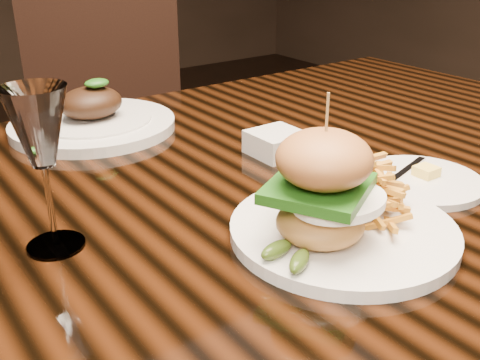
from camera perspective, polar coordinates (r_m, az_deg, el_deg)
dining_table at (r=0.83m, az=-1.51°, el=-4.64°), size 1.60×0.90×0.75m
burger_plate at (r=0.64m, az=10.53°, el=-2.02°), size 0.26×0.26×0.18m
side_saucer at (r=0.82m, az=17.81°, el=-0.06°), size 0.17×0.17×0.02m
ramekin at (r=0.88m, az=3.74°, el=3.77°), size 0.08×0.08×0.04m
wine_glass at (r=0.61m, az=-19.74°, el=4.51°), size 0.07×0.07×0.18m
far_dish at (r=1.02m, az=-14.72°, el=5.89°), size 0.29×0.29×0.09m
chair_far at (r=1.71m, az=-12.53°, el=5.23°), size 0.56×0.57×0.95m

